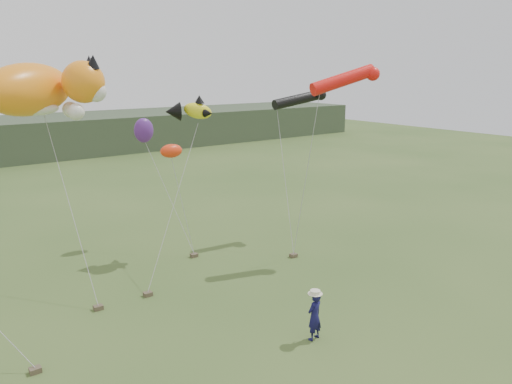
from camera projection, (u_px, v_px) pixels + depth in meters
ground at (273, 327)px, 18.05m from camera, size 120.00×120.00×0.00m
festival_attendant at (314, 316)px, 17.04m from camera, size 0.69×0.51×1.73m
sandbag_anchors at (168, 289)px, 20.94m from camera, size 13.10×5.87×0.17m
cat_kite at (41, 89)px, 21.52m from camera, size 6.58×4.79×2.80m
fish_kite at (189, 111)px, 24.09m from camera, size 2.51×1.62×1.28m
tube_kites at (328, 88)px, 24.79m from camera, size 3.75×5.00×2.33m
misc_kites at (152, 137)px, 25.04m from camera, size 1.12×3.76×1.63m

